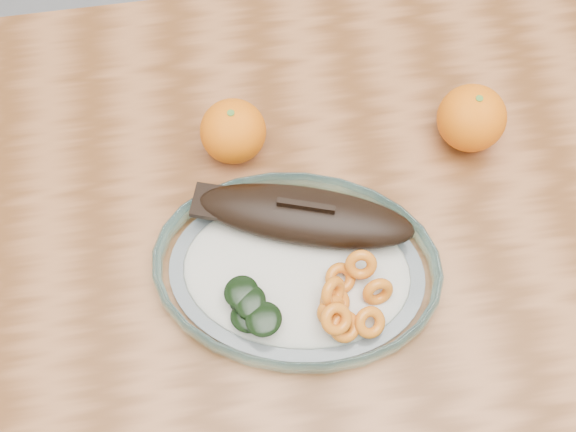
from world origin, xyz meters
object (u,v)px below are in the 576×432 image
Objects in this scene: orange_left at (233,131)px; plated_meal at (297,266)px; orange_right at (472,118)px; dining_table at (383,288)px.

plated_meal is at bearing -73.98° from orange_left.
plated_meal reaches higher than orange_left.
orange_right is (0.22, 0.14, 0.02)m from plated_meal.
dining_table is 16.22× the size of orange_left.
orange_right reaches higher than orange_left.
plated_meal is 0.17m from orange_left.
orange_left is (-0.05, 0.16, 0.02)m from plated_meal.
plated_meal is at bearing -147.68° from orange_right.
plated_meal reaches higher than dining_table.
plated_meal is 8.79× the size of orange_left.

